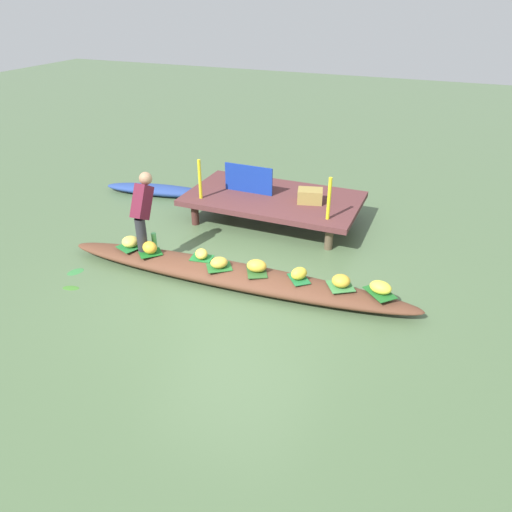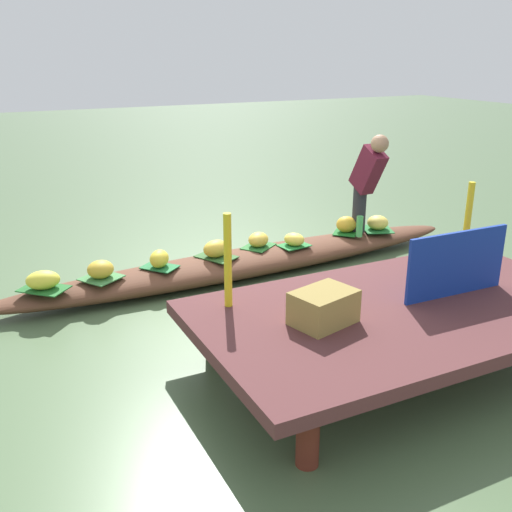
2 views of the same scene
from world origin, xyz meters
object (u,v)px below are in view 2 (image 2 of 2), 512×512
banana_bunch_4 (258,240)px  market_banner (457,264)px  banana_bunch_7 (294,239)px  water_bottle (360,226)px  banana_bunch_0 (43,280)px  banana_bunch_5 (100,269)px  vendor_boat (248,262)px  banana_bunch_2 (159,259)px  banana_bunch_3 (216,249)px  banana_bunch_1 (346,224)px  banana_bunch_6 (378,223)px  produce_crate (324,307)px  vendor_person (367,177)px

banana_bunch_4 → market_banner: bearing=102.9°
banana_bunch_7 → water_bottle: size_ratio=0.95×
banana_bunch_0 → banana_bunch_5: bearing=-175.4°
banana_bunch_7 → water_bottle: 0.86m
vendor_boat → banana_bunch_2: 1.05m
water_bottle → banana_bunch_3: bearing=-2.3°
banana_bunch_7 → banana_bunch_1: bearing=-168.4°
water_bottle → market_banner: 2.34m
banana_bunch_2 → banana_bunch_3: size_ratio=0.85×
banana_bunch_0 → banana_bunch_5: (-0.53, -0.04, 0.00)m
vendor_boat → banana_bunch_6: banana_bunch_6 is taller
water_bottle → banana_bunch_4: bearing=-8.4°
banana_bunch_7 → water_bottle: bearing=177.8°
banana_bunch_2 → water_bottle: water_bottle is taller
vendor_boat → produce_crate: size_ratio=12.63×
banana_bunch_0 → water_bottle: 3.56m
vendor_boat → banana_bunch_3: bearing=3.5°
banana_bunch_4 → market_banner: market_banner is taller
banana_bunch_4 → produce_crate: produce_crate is taller
banana_bunch_2 → banana_bunch_0: bearing=4.0°
banana_bunch_6 → market_banner: (1.05, 2.34, 0.40)m
vendor_boat → banana_bunch_0: size_ratio=18.33×
banana_bunch_6 → produce_crate: (2.27, 2.31, 0.26)m
banana_bunch_4 → banana_bunch_6: size_ratio=0.98×
vendor_person → banana_bunch_5: bearing=0.9°
banana_bunch_3 → banana_bunch_6: 2.16m
banana_bunch_4 → banana_bunch_6: 1.60m
vendor_person → water_bottle: 0.57m
vendor_boat → vendor_person: size_ratio=4.64×
banana_bunch_5 → market_banner: bearing=136.6°
banana_bunch_2 → vendor_person: 2.60m
banana_bunch_0 → banana_bunch_6: size_ratio=1.16×
banana_bunch_0 → water_bottle: size_ratio=1.23×
banana_bunch_2 → vendor_boat: bearing=-175.9°
banana_bunch_6 → market_banner: 2.60m
banana_bunch_2 → banana_bunch_3: (-0.63, -0.03, 0.00)m
banana_bunch_2 → banana_bunch_5: size_ratio=0.97×
banana_bunch_3 → produce_crate: 2.27m
market_banner → water_bottle: bearing=-106.4°
banana_bunch_4 → banana_bunch_6: banana_bunch_6 is taller
banana_bunch_5 → banana_bunch_2: bearing=-176.5°
vendor_boat → banana_bunch_1: (-1.35, -0.09, 0.23)m
banana_bunch_3 → banana_bunch_7: banana_bunch_3 is taller
banana_bunch_2 → banana_bunch_5: bearing=3.5°
vendor_boat → banana_bunch_1: size_ratio=22.99×
banana_bunch_3 → banana_bunch_4: (-0.56, -0.11, -0.01)m
banana_bunch_5 → water_bottle: bearing=180.0°
banana_bunch_4 → banana_bunch_5: bearing=5.8°
banana_bunch_5 → market_banner: (-2.33, 2.21, 0.40)m
water_bottle → banana_bunch_0: bearing=0.7°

